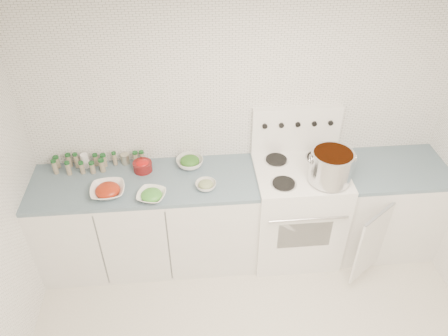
# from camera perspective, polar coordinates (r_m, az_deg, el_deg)

# --- Properties ---
(room_walls) EXTENTS (3.54, 3.04, 2.52)m
(room_walls) POSITION_cam_1_polar(r_m,az_deg,el_deg) (2.31, 6.71, -6.68)
(room_walls) COLOR white
(room_walls) RESTS_ON ground
(counter_left) EXTENTS (1.85, 0.62, 0.90)m
(counter_left) POSITION_cam_1_polar(r_m,az_deg,el_deg) (3.92, -9.77, -6.81)
(counter_left) COLOR white
(counter_left) RESTS_ON ground
(stove) EXTENTS (0.76, 0.70, 1.36)m
(stove) POSITION_cam_1_polar(r_m,az_deg,el_deg) (3.96, 9.34, -5.20)
(stove) COLOR white
(stove) RESTS_ON ground
(counter_right) EXTENTS (0.89, 0.86, 0.90)m
(counter_right) POSITION_cam_1_polar(r_m,az_deg,el_deg) (4.25, 20.14, -4.74)
(counter_right) COLOR white
(counter_right) RESTS_ON ground
(stock_pot) EXTENTS (0.36, 0.34, 0.26)m
(stock_pot) POSITION_cam_1_polar(r_m,az_deg,el_deg) (3.52, 13.83, 0.33)
(stock_pot) COLOR silver
(stock_pot) RESTS_ON stove
(bowl_tomato) EXTENTS (0.28, 0.28, 0.09)m
(bowl_tomato) POSITION_cam_1_polar(r_m,az_deg,el_deg) (3.53, -14.95, -2.83)
(bowl_tomato) COLOR white
(bowl_tomato) RESTS_ON counter_left
(bowl_snowpea) EXTENTS (0.27, 0.27, 0.07)m
(bowl_snowpea) POSITION_cam_1_polar(r_m,az_deg,el_deg) (3.43, -9.45, -3.52)
(bowl_snowpea) COLOR white
(bowl_snowpea) RESTS_ON counter_left
(bowl_broccoli) EXTENTS (0.25, 0.25, 0.09)m
(bowl_broccoli) POSITION_cam_1_polar(r_m,az_deg,el_deg) (3.71, -4.49, 0.82)
(bowl_broccoli) COLOR white
(bowl_broccoli) RESTS_ON counter_left
(bowl_zucchini) EXTENTS (0.19, 0.19, 0.07)m
(bowl_zucchini) POSITION_cam_1_polar(r_m,az_deg,el_deg) (3.48, -2.39, -2.23)
(bowl_zucchini) COLOR white
(bowl_zucchini) RESTS_ON counter_left
(bowl_pepper) EXTENTS (0.16, 0.16, 0.10)m
(bowl_pepper) POSITION_cam_1_polar(r_m,az_deg,el_deg) (3.71, -10.59, 0.30)
(bowl_pepper) COLOR #611010
(bowl_pepper) RESTS_ON counter_left
(salt_canister) EXTENTS (0.08, 0.08, 0.13)m
(salt_canister) POSITION_cam_1_polar(r_m,az_deg,el_deg) (3.86, -17.69, 0.92)
(salt_canister) COLOR white
(salt_canister) RESTS_ON counter_left
(tin_can) EXTENTS (0.08, 0.08, 0.09)m
(tin_can) POSITION_cam_1_polar(r_m,az_deg,el_deg) (3.82, -12.79, 1.17)
(tin_can) COLOR #AFAA94
(tin_can) RESTS_ON counter_left
(spice_cluster) EXTENTS (0.76, 0.16, 0.14)m
(spice_cluster) POSITION_cam_1_polar(r_m,az_deg,el_deg) (3.83, -16.95, 0.72)
(spice_cluster) COLOR gray
(spice_cluster) RESTS_ON counter_left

